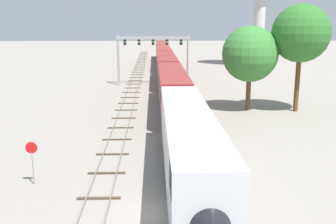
% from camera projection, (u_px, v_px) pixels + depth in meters
% --- Properties ---
extents(ground_plane, '(400.00, 400.00, 0.00)m').
position_uv_depth(ground_plane, '(158.00, 214.00, 21.65)').
color(ground_plane, gray).
extents(track_main, '(2.60, 200.00, 0.16)m').
position_uv_depth(track_main, '(164.00, 73.00, 80.13)').
color(track_main, slate).
rests_on(track_main, ground).
extents(track_near, '(2.60, 160.00, 0.16)m').
position_uv_depth(track_near, '(132.00, 90.00, 60.46)').
color(track_near, slate).
rests_on(track_near, ground).
extents(passenger_train, '(3.04, 106.54, 4.80)m').
position_uv_depth(passenger_train, '(167.00, 68.00, 66.86)').
color(passenger_train, silver).
rests_on(passenger_train, ground).
extents(signal_gantry, '(12.10, 0.49, 8.36)m').
position_uv_depth(signal_gantry, '(153.00, 48.00, 64.50)').
color(signal_gantry, '#999BA0').
rests_on(signal_gantry, ground).
extents(stop_sign, '(0.76, 0.08, 2.88)m').
position_uv_depth(stop_sign, '(32.00, 157.00, 25.18)').
color(stop_sign, gray).
rests_on(stop_sign, ground).
extents(trackside_tree_left, '(6.51, 6.51, 9.95)m').
position_uv_depth(trackside_tree_left, '(250.00, 54.00, 45.57)').
color(trackside_tree_left, brown).
rests_on(trackside_tree_left, ground).
extents(trackside_tree_mid, '(6.60, 6.60, 12.34)m').
position_uv_depth(trackside_tree_mid, '(301.00, 34.00, 44.53)').
color(trackside_tree_mid, brown).
rests_on(trackside_tree_mid, ground).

